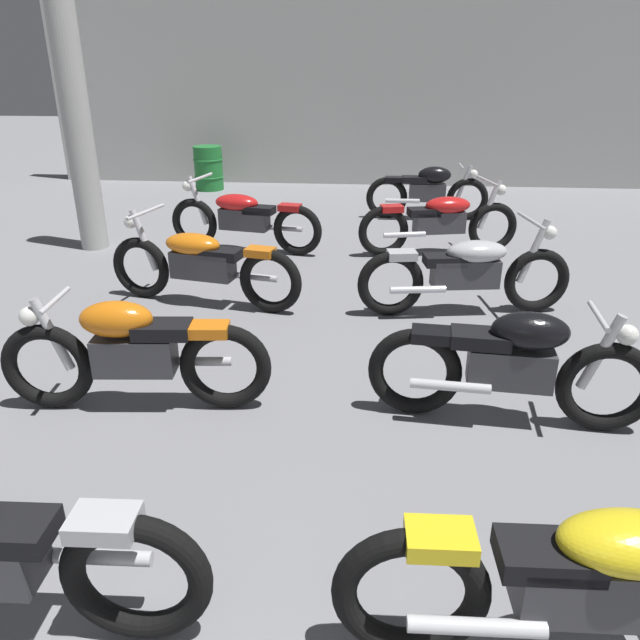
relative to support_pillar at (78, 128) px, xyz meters
The scene contains 11 objects.
back_wall 6.20m from the support_pillar, 56.06° to the left, with size 12.60×0.24×3.60m, color #B2B2AD.
support_pillar is the anchor object (origin of this frame).
motorcycle_left_row_2 4.74m from the support_pillar, 62.16° to the right, with size 1.97×0.50×0.88m.
motorcycle_left_row_3 3.08m from the support_pillar, 43.43° to the right, with size 2.14×0.75×0.97m.
motorcycle_left_row_4 2.40m from the support_pillar, ahead, with size 2.15×0.72×0.97m.
motorcycle_right_row_1 7.72m from the support_pillar, 50.94° to the right, with size 2.17×0.68×0.97m.
motorcycle_right_row_2 6.39m from the support_pillar, 39.78° to the right, with size 1.97×0.48×0.88m.
motorcycle_right_row_3 5.31m from the support_pillar, 22.53° to the right, with size 2.16×0.71×0.97m.
motorcycle_right_row_4 4.87m from the support_pillar, ahead, with size 2.14×0.80×0.97m.
motorcycle_right_row_5 5.28m from the support_pillar, 23.85° to the left, with size 1.97×0.48×0.88m.
oil_drum 4.40m from the support_pillar, 82.74° to the left, with size 0.59×0.59×0.85m.
Camera 1 is at (0.38, 1.10, 2.39)m, focal length 33.98 mm.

